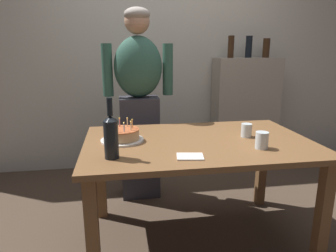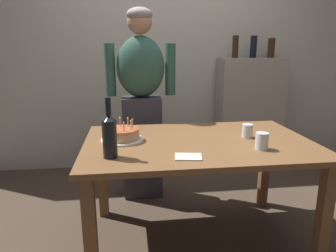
# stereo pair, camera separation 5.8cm
# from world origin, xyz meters

# --- Properties ---
(ground_plane) EXTENTS (10.00, 10.00, 0.00)m
(ground_plane) POSITION_xyz_m (0.00, 0.00, 0.00)
(ground_plane) COLOR #47382B
(back_wall) EXTENTS (5.20, 0.10, 2.60)m
(back_wall) POSITION_xyz_m (0.00, 1.55, 1.30)
(back_wall) COLOR beige
(back_wall) RESTS_ON ground_plane
(dining_table) EXTENTS (1.50, 0.96, 0.74)m
(dining_table) POSITION_xyz_m (0.00, 0.00, 0.64)
(dining_table) COLOR brown
(dining_table) RESTS_ON ground_plane
(birthday_cake) EXTENTS (0.28, 0.28, 0.15)m
(birthday_cake) POSITION_xyz_m (-0.50, 0.06, 0.78)
(birthday_cake) COLOR white
(birthday_cake) RESTS_ON dining_table
(water_glass_near) EXTENTS (0.07, 0.07, 0.09)m
(water_glass_near) POSITION_xyz_m (0.35, 0.03, 0.79)
(water_glass_near) COLOR silver
(water_glass_near) RESTS_ON dining_table
(water_glass_far) EXTENTS (0.08, 0.08, 0.10)m
(water_glass_far) POSITION_xyz_m (0.34, -0.23, 0.79)
(water_glass_far) COLOR silver
(water_glass_far) RESTS_ON dining_table
(wine_bottle) EXTENTS (0.08, 0.08, 0.34)m
(wine_bottle) POSITION_xyz_m (-0.56, -0.25, 0.87)
(wine_bottle) COLOR black
(wine_bottle) RESTS_ON dining_table
(napkin_stack) EXTENTS (0.16, 0.13, 0.01)m
(napkin_stack) POSITION_xyz_m (-0.13, -0.31, 0.74)
(napkin_stack) COLOR white
(napkin_stack) RESTS_ON dining_table
(person_man_bearded) EXTENTS (0.61, 0.27, 1.66)m
(person_man_bearded) POSITION_xyz_m (-0.34, 0.75, 0.87)
(person_man_bearded) COLOR #33333D
(person_man_bearded) RESTS_ON ground_plane
(shelf_cabinet) EXTENTS (0.71, 0.30, 1.46)m
(shelf_cabinet) POSITION_xyz_m (0.89, 1.33, 0.63)
(shelf_cabinet) COLOR #9E9384
(shelf_cabinet) RESTS_ON ground_plane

